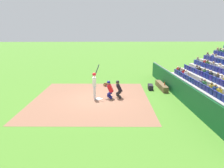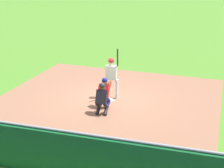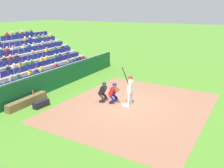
{
  "view_description": "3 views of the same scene",
  "coord_description": "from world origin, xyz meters",
  "views": [
    {
      "loc": [
        -15.49,
        -0.3,
        4.65
      ],
      "look_at": [
        0.42,
        -0.96,
        0.96
      ],
      "focal_mm": 37.49,
      "sensor_mm": 36.0,
      "label": 1
    },
    {
      "loc": [
        3.88,
        -12.64,
        5.5
      ],
      "look_at": [
        0.34,
        -0.52,
        0.96
      ],
      "focal_mm": 52.57,
      "sensor_mm": 36.0,
      "label": 2
    },
    {
      "loc": [
        11.98,
        5.43,
        5.37
      ],
      "look_at": [
        -0.11,
        -0.98,
        1.1
      ],
      "focal_mm": 39.08,
      "sensor_mm": 36.0,
      "label": 3
    }
  ],
  "objects": [
    {
      "name": "ground_plane",
      "position": [
        0.0,
        0.0,
        0.0
      ],
      "size": [
        160.0,
        160.0,
        0.0
      ],
      "primitive_type": "plane",
      "color": "#467C26"
    },
    {
      "name": "infield_dirt_patch",
      "position": [
        0.0,
        0.5,
        0.0
      ],
      "size": [
        9.81,
        8.3,
        0.01
      ],
      "primitive_type": "cube",
      "rotation": [
        0.0,
        0.0,
        -0.05
      ],
      "color": "#895B44",
      "rests_on": "ground_plane"
    },
    {
      "name": "home_plate_marker",
      "position": [
        0.0,
        0.0,
        0.02
      ],
      "size": [
        0.62,
        0.62,
        0.02
      ],
      "primitive_type": "cube",
      "rotation": [
        0.0,
        0.0,
        0.79
      ],
      "color": "white",
      "rests_on": "infield_dirt_patch"
    },
    {
      "name": "batter_at_plate",
      "position": [
        0.08,
        0.26,
        1.16
      ],
      "size": [
        0.73,
        0.51,
        2.35
      ],
      "color": "silver",
      "rests_on": "ground_plane"
    },
    {
      "name": "catcher_crouching",
      "position": [
        0.09,
        -0.76,
        0.72
      ],
      "size": [
        0.49,
        0.72,
        1.29
      ],
      "color": "navy",
      "rests_on": "ground_plane"
    },
    {
      "name": "home_plate_umpire",
      "position": [
        0.19,
        -1.41,
        0.7
      ],
      "size": [
        0.47,
        0.47,
        1.28
      ],
      "color": "black",
      "rests_on": "ground_plane"
    },
    {
      "name": "dugout_wall",
      "position": [
        0.0,
        -5.61,
        0.7
      ],
      "size": [
        16.4,
        0.24,
        1.45
      ],
      "color": "#104B24",
      "rests_on": "ground_plane"
    },
    {
      "name": "water_bottle_on_bench",
      "position": [
        2.09,
        -5.14,
        0.57
      ],
      "size": [
        0.07,
        0.07,
        0.26
      ],
      "primitive_type": "cylinder",
      "color": "#D34A22",
      "rests_on": "dugout_bench"
    },
    {
      "name": "equipment_duffel_bag",
      "position": [
        2.53,
        -4.13,
        0.19
      ],
      "size": [
        0.99,
        0.45,
        0.38
      ],
      "primitive_type": "cube",
      "rotation": [
        0.0,
        0.0,
        -0.1
      ],
      "color": "black",
      "rests_on": "ground_plane"
    }
  ]
}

